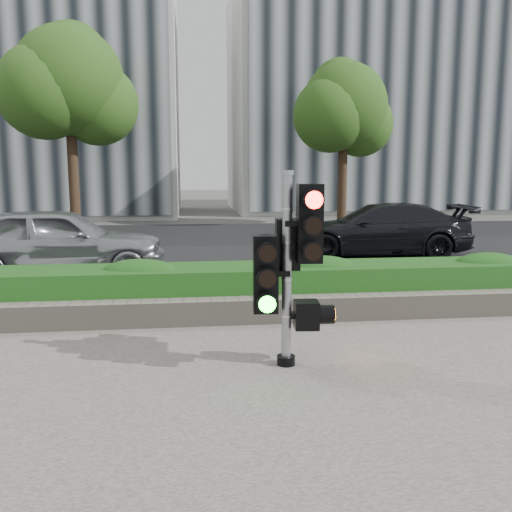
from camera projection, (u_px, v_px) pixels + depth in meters
The scene contains 12 objects.
ground at pixel (237, 375), 5.63m from camera, with size 120.00×120.00×0.00m, color #51514C.
road at pixel (207, 246), 15.44m from camera, with size 60.00×13.00×0.02m, color black.
curb at pixel (220, 300), 8.71m from camera, with size 60.00×0.25×0.12m, color gray.
stone_wall at pixel (225, 311), 7.46m from camera, with size 12.00×0.32×0.34m, color gray.
hedge at pixel (222, 289), 8.08m from camera, with size 12.00×1.00×0.68m, color #39882A.
building_left at pixel (8, 58), 25.97m from camera, with size 16.00×9.00×15.00m, color #B7B7B2.
building_right at pixel (392, 102), 30.55m from camera, with size 18.00×10.00×12.00m, color #B7B7B2.
tree_left at pixel (69, 85), 18.60m from camera, with size 4.61×4.03×7.34m.
tree_right at pixel (343, 110), 20.86m from camera, with size 4.10×3.58×6.53m.
traffic_signal at pixel (289, 259), 5.72m from camera, with size 0.73×0.55×2.08m.
car_silver at pixel (58, 241), 10.78m from camera, with size 1.68×4.17×1.42m, color #A9AAB0.
car_dark at pixel (378, 229), 13.61m from camera, with size 1.83×4.51×1.31m, color black.
Camera 1 is at (-0.45, -5.36, 2.09)m, focal length 38.00 mm.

